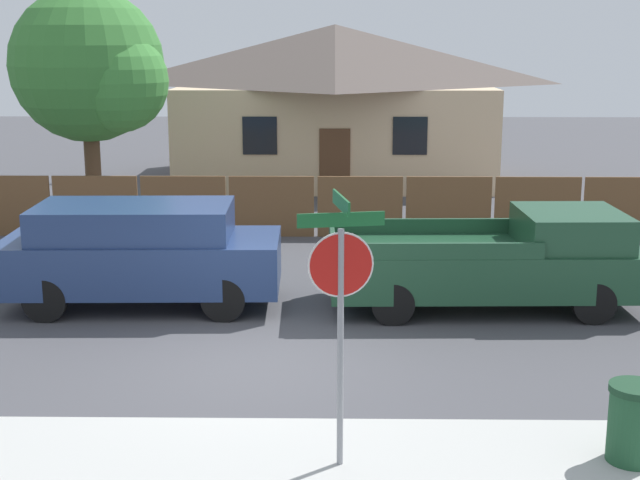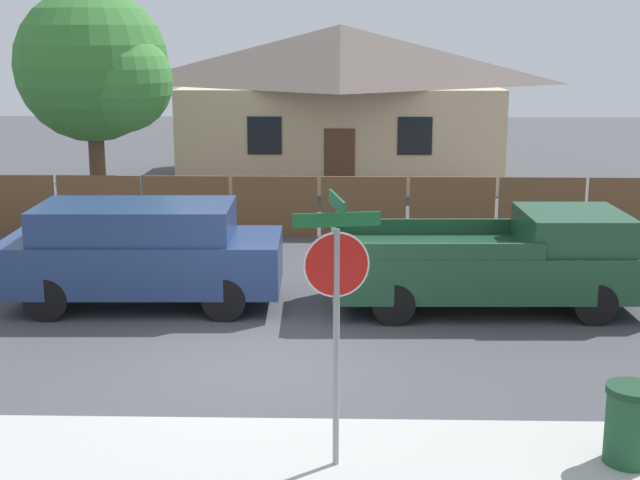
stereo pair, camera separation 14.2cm
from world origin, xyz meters
TOP-DOWN VIEW (x-y plane):
  - ground_plane at (0.00, 0.00)m, footprint 80.00×80.00m
  - wooden_fence at (0.74, 8.25)m, footprint 16.68×0.12m
  - house at (1.20, 17.14)m, footprint 10.46×7.61m
  - oak_tree at (-4.73, 9.87)m, footprint 3.97×3.78m
  - red_suv at (-2.18, 2.68)m, footprint 4.79×2.04m
  - orange_pickup at (3.99, 2.68)m, footprint 5.37×2.19m
  - stop_sign at (1.23, -3.18)m, footprint 0.92×0.82m
  - trash_bin at (4.47, -3.06)m, footprint 0.59×0.59m

SIDE VIEW (x-z plane):
  - ground_plane at x=0.00m, z-range 0.00..0.00m
  - trash_bin at x=4.47m, z-range 0.01..0.90m
  - wooden_fence at x=0.74m, z-range -0.05..1.48m
  - orange_pickup at x=3.99m, z-range -0.02..1.69m
  - red_suv at x=-2.18m, z-range 0.08..1.89m
  - stop_sign at x=1.23m, z-range 0.53..3.55m
  - house at x=1.20m, z-range 0.09..5.07m
  - oak_tree at x=-4.73m, z-range 0.92..6.72m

